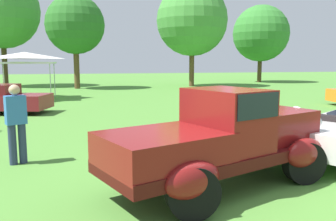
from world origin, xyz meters
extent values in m
plane|color=#4C8433|center=(0.00, 0.00, 0.00)|extent=(120.00, 120.00, 0.00)
cube|color=#400B0B|center=(-0.25, 0.03, 0.56)|extent=(4.47, 2.85, 0.20)
cube|color=maroon|center=(0.93, 0.48, 0.94)|extent=(1.85, 1.58, 0.60)
ellipsoid|color=silver|center=(1.68, 0.77, 0.92)|extent=(0.33, 0.54, 0.68)
cube|color=maroon|center=(-0.14, 0.07, 1.18)|extent=(1.43, 1.64, 1.04)
cube|color=black|center=(-0.14, 0.07, 1.48)|extent=(1.36, 1.64, 0.40)
cube|color=maroon|center=(-1.37, -0.39, 0.86)|extent=(2.22, 1.97, 0.48)
ellipsoid|color=maroon|center=(0.74, 1.18, 0.56)|extent=(0.99, 0.66, 0.52)
ellipsoid|color=maroon|center=(1.25, -0.17, 0.56)|extent=(0.99, 0.66, 0.52)
ellipsoid|color=maroon|center=(-1.63, 0.28, 0.56)|extent=(0.99, 0.66, 0.52)
ellipsoid|color=maroon|center=(-1.11, -1.07, 0.56)|extent=(0.99, 0.66, 0.52)
sphere|color=silver|center=(1.57, 1.19, 1.00)|extent=(0.18, 0.18, 0.18)
sphere|color=silver|center=(1.88, 0.37, 1.00)|extent=(0.18, 0.18, 0.18)
cylinder|color=black|center=(0.74, 1.18, 0.38)|extent=(0.76, 0.24, 0.76)
cylinder|color=black|center=(1.25, -0.17, 0.38)|extent=(0.76, 0.24, 0.76)
cylinder|color=black|center=(-1.63, 0.28, 0.38)|extent=(0.76, 0.24, 0.76)
cylinder|color=black|center=(-1.11, -1.07, 0.38)|extent=(0.76, 0.24, 0.76)
cylinder|color=black|center=(4.15, 2.61, 0.33)|extent=(0.66, 0.20, 0.66)
cylinder|color=black|center=(1.87, 1.19, 0.33)|extent=(0.66, 0.20, 0.66)
cylinder|color=black|center=(-5.05, 9.33, 0.32)|extent=(0.64, 0.22, 0.64)
cylinder|color=#283351|center=(-3.82, 2.37, 0.43)|extent=(0.16, 0.16, 0.86)
cylinder|color=#283351|center=(-4.00, 2.30, 0.43)|extent=(0.16, 0.16, 0.86)
cube|color=#336BB2|center=(-3.91, 2.34, 1.16)|extent=(0.46, 0.38, 0.60)
sphere|color=tan|center=(-3.91, 2.34, 1.58)|extent=(0.22, 0.22, 0.22)
cylinder|color=#B7B7BC|center=(-4.24, 17.53, 1.02)|extent=(0.05, 0.05, 2.05)
cylinder|color=#B7B7BC|center=(-4.24, 14.60, 1.02)|extent=(0.05, 0.05, 2.05)
cylinder|color=#B7B7BC|center=(-7.17, 17.53, 1.02)|extent=(0.05, 0.05, 2.05)
cube|color=silver|center=(-5.71, 16.07, 2.10)|extent=(3.25, 3.25, 0.10)
pyramid|color=silver|center=(-5.71, 16.07, 2.52)|extent=(3.19, 3.19, 0.38)
cylinder|color=#47331E|center=(-9.09, 27.72, 2.36)|extent=(0.44, 0.44, 4.72)
sphere|color=#428938|center=(-9.09, 27.72, 6.47)|extent=(6.39, 6.39, 6.39)
cylinder|color=brown|center=(-2.96, 23.74, 1.90)|extent=(0.44, 0.44, 3.80)
sphere|color=#286623|center=(-2.96, 23.74, 5.08)|extent=(4.65, 4.65, 4.65)
cylinder|color=brown|center=(6.86, 24.10, 2.02)|extent=(0.44, 0.44, 4.03)
sphere|color=#428938|center=(6.86, 24.10, 5.72)|extent=(6.16, 6.16, 6.16)
cylinder|color=#47331E|center=(15.78, 28.40, 1.74)|extent=(0.44, 0.44, 3.49)
sphere|color=#337A2D|center=(15.78, 28.40, 5.10)|extent=(5.85, 5.85, 5.85)
camera|label=1|loc=(-2.52, -5.41, 2.16)|focal=37.21mm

